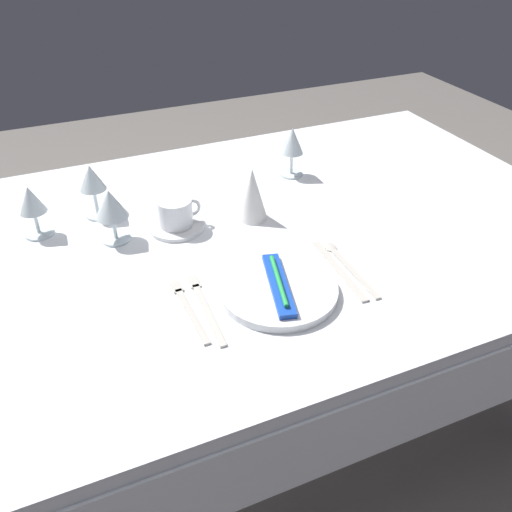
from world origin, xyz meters
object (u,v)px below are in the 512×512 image
Objects in this scene: dinner_plate at (278,290)px; fork_inner at (188,308)px; coffee_cup_left at (176,212)px; wine_glass_left at (292,143)px; wine_glass_centre at (92,181)px; wine_glass_right at (31,203)px; spoon_soup at (345,262)px; dinner_knife at (340,271)px; wine_glass_far at (111,206)px; toothbrush_package at (279,284)px; napkin_folded at (252,194)px; fork_outer at (205,306)px.

dinner_plate is 0.19m from fork_inner.
coffee_cup_left is (0.07, 0.31, 0.04)m from fork_inner.
wine_glass_centre is at bearing -178.57° from wine_glass_left.
wine_glass_right is (-0.32, 0.10, 0.04)m from coffee_cup_left.
dinner_plate is 0.36m from coffee_cup_left.
wine_glass_centre is (-0.48, 0.44, 0.10)m from spoon_soup.
wine_glass_right is at bearing 162.06° from coffee_cup_left.
wine_glass_right is at bearing 144.43° from dinner_knife.
wine_glass_left is 1.11× the size of wine_glass_right.
wine_glass_left reaches higher than spoon_soup.
wine_glass_left reaches higher than dinner_knife.
wine_glass_right is at bearing 149.36° from wine_glass_far.
wine_glass_right reaches higher than dinner_knife.
dinner_plate is 1.19× the size of toothbrush_package.
toothbrush_package is (0.00, 0.00, 0.02)m from dinner_plate.
wine_glass_centre is 1.01× the size of napkin_folded.
napkin_folded is at bearing 106.46° from dinner_knife.
fork_outer is 0.65m from wine_glass_left.
fork_outer is 0.36m from wine_glass_far.
spoon_soup is 0.75m from wine_glass_right.
dinner_knife is 1.77× the size of wine_glass_far.
fork_inner is 0.39m from napkin_folded.
coffee_cup_left is 0.20m from napkin_folded.
fork_inner is 0.49m from wine_glass_right.
fork_inner is 1.50× the size of wine_glass_centre.
dinner_plate is 0.19m from spoon_soup.
wine_glass_far is at bearing 142.65° from dinner_knife.
fork_inner is at bearing 171.58° from dinner_plate.
dinner_plate is at bearing -167.99° from spoon_soup.
napkin_folded is (0.35, -0.03, -0.02)m from wine_glass_far.
coffee_cup_left reaches higher than spoon_soup.
toothbrush_package is at bearing 0.00° from dinner_plate.
napkin_folded is at bearing 47.00° from fork_inner.
wine_glass_right is 0.20m from wine_glass_far.
fork_outer and dinner_knife have the same top height.
wine_glass_left reaches higher than fork_outer.
wine_glass_left reaches higher than napkin_folded.
wine_glass_centre is at bearing 13.28° from wine_glass_right.
napkin_folded reaches higher than wine_glass_far.
spoon_soup reaches higher than fork_inner.
wine_glass_left is at bearing 61.01° from toothbrush_package.
napkin_folded reaches higher than spoon_soup.
dinner_plate is 1.73× the size of wine_glass_left.
spoon_soup is 0.43m from coffee_cup_left.
fork_inner is 1.46× the size of wine_glass_left.
fork_outer is 0.52m from wine_glass_right.
fork_outer is at bearing -73.49° from wine_glass_centre.
napkin_folded is at bearing -14.70° from wine_glass_right.
fork_inner is 1.94× the size of coffee_cup_left.
coffee_cup_left is at bearing 170.93° from napkin_folded.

